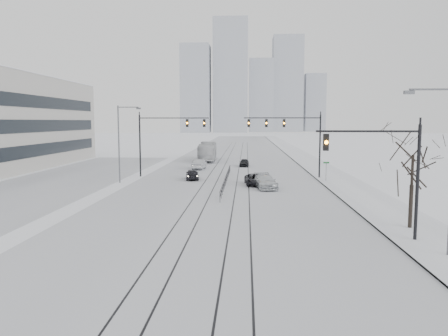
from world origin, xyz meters
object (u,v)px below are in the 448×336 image
sedan_nb_right (265,182)px  sedan_sb_inner (192,174)px  sedan_sb_outer (199,164)px  sedan_nb_front (255,180)px  bare_tree (413,163)px  box_truck (208,152)px  sedan_nb_far (244,163)px  traffic_mast_near (390,166)px

sedan_nb_right → sedan_sb_inner: bearing=133.1°
sedan_sb_outer → sedan_nb_front: (8.01, -16.01, -0.12)m
bare_tree → sedan_sb_inner: 30.07m
sedan_sb_outer → box_truck: box_truck is taller
sedan_sb_inner → sedan_sb_outer: (-0.42, 11.85, 0.08)m
bare_tree → sedan_nb_right: bearing=116.8°
sedan_sb_outer → sedan_sb_inner: bearing=96.7°
sedan_nb_right → sedan_nb_far: (-2.36, 22.79, -0.12)m
traffic_mast_near → sedan_sb_inner: traffic_mast_near is taller
sedan_sb_inner → traffic_mast_near: bearing=110.8°
sedan_sb_inner → sedan_nb_right: size_ratio=0.77×
bare_tree → sedan_sb_outer: bare_tree is taller
sedan_nb_front → sedan_nb_right: 2.73m
box_truck → sedan_nb_right: bearing=103.6°
bare_tree → sedan_nb_front: size_ratio=1.38×
sedan_sb_outer → traffic_mast_near: bearing=116.4°
sedan_nb_far → box_truck: box_truck is taller
sedan_nb_front → box_truck: box_truck is taller
traffic_mast_near → box_truck: (-15.53, 53.08, -2.88)m
sedan_nb_right → box_truck: box_truck is taller
sedan_sb_outer → box_truck: bearing=-85.4°
box_truck → traffic_mast_near: bearing=104.3°
sedan_sb_outer → sedan_nb_right: (9.12, -18.51, -0.01)m
bare_tree → sedan_nb_right: bare_tree is taller
traffic_mast_near → sedan_nb_right: size_ratio=1.38×
bare_tree → sedan_sb_outer: 40.38m
sedan_sb_inner → sedan_nb_far: sedan_sb_inner is taller
bare_tree → sedan_sb_outer: size_ratio=1.36×
sedan_nb_front → sedan_nb_far: bearing=88.8°
sedan_nb_front → sedan_nb_right: bearing=-70.8°
sedan_nb_front → sedan_sb_inner: bearing=146.5°
box_truck → bare_tree: bearing=107.7°
sedan_sb_inner → sedan_nb_front: (7.59, -4.17, -0.05)m
bare_tree → sedan_sb_inner: (-17.53, 24.13, -3.83)m
sedan_sb_outer → box_truck: (0.02, 14.10, 0.95)m
sedan_sb_outer → sedan_nb_right: sedan_sb_outer is taller
traffic_mast_near → box_truck: 55.38m
sedan_sb_inner → sedan_sb_outer: sedan_sb_outer is taller
sedan_nb_far → box_truck: (-6.74, 9.82, 1.07)m
sedan_sb_inner → sedan_nb_right: bearing=134.3°
bare_tree → sedan_sb_inner: size_ratio=1.57×
sedan_sb_outer → sedan_nb_far: 8.00m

